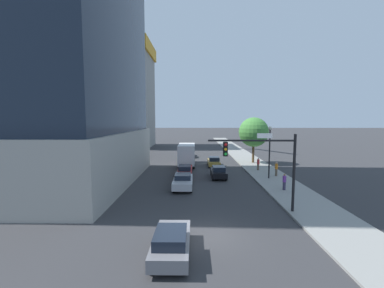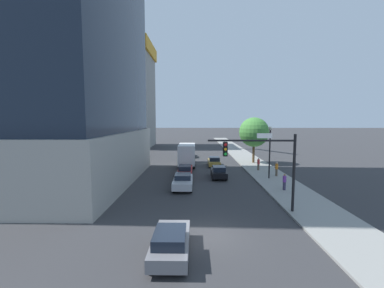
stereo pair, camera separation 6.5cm
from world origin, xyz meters
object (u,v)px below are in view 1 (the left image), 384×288
at_px(car_red, 185,170).
at_px(car_green, 188,153).
at_px(pedestrian_orange_shirt, 276,169).
at_px(car_silver, 183,181).
at_px(pedestrian_red_shirt, 258,164).
at_px(street_tree, 254,132).
at_px(car_gray, 171,242).
at_px(box_truck, 187,154).
at_px(street_lamp, 270,145).
at_px(pedestrian_purple_shirt, 284,182).
at_px(construction_building, 120,91).
at_px(traffic_light_pole, 263,157).
at_px(car_gold, 214,162).
at_px(car_black, 219,172).

bearing_deg(car_red, car_green, 90.00).
xyz_separation_m(car_red, pedestrian_orange_shirt, (11.06, -0.41, 0.29)).
bearing_deg(car_silver, pedestrian_red_shirt, 41.80).
xyz_separation_m(street_tree, car_gray, (-10.46, -27.69, -4.22)).
bearing_deg(box_truck, car_silver, -90.00).
distance_m(street_lamp, box_truck, 13.29).
bearing_deg(pedestrian_purple_shirt, street_tree, 87.91).
height_order(car_red, box_truck, box_truck).
height_order(pedestrian_purple_shirt, pedestrian_red_shirt, pedestrian_red_shirt).
xyz_separation_m(construction_building, pedestrian_orange_shirt, (28.73, -34.55, -13.20)).
bearing_deg(traffic_light_pole, car_silver, 132.31).
bearing_deg(car_gold, pedestrian_orange_shirt, -45.69).
bearing_deg(car_gray, pedestrian_orange_shirt, 58.49).
distance_m(car_silver, pedestrian_purple_shirt, 9.93).
relative_size(street_lamp, car_silver, 1.29).
bearing_deg(car_green, pedestrian_red_shirt, -53.39).
height_order(car_silver, box_truck, box_truck).
height_order(car_green, pedestrian_orange_shirt, pedestrian_orange_shirt).
relative_size(street_tree, car_black, 1.75).
relative_size(car_gray, pedestrian_orange_shirt, 2.62).
xyz_separation_m(car_gray, car_green, (0.00, 34.80, -0.03)).
xyz_separation_m(traffic_light_pole, car_green, (-6.19, 28.68, -3.48)).
bearing_deg(pedestrian_orange_shirt, car_green, 123.42).
distance_m(street_tree, car_black, 12.66).
relative_size(car_black, pedestrian_red_shirt, 2.47).
relative_size(construction_building, street_tree, 4.89).
height_order(box_truck, pedestrian_purple_shirt, box_truck).
bearing_deg(car_black, pedestrian_red_shirt, 35.05).
height_order(car_gold, car_red, car_red).
bearing_deg(car_black, car_silver, -130.62).
height_order(construction_building, car_gold, construction_building).
bearing_deg(box_truck, car_black, -62.78).
bearing_deg(car_gray, car_black, 77.07).
xyz_separation_m(traffic_light_pole, street_lamp, (3.62, 10.72, -0.13)).
relative_size(street_tree, car_gray, 1.60).
bearing_deg(street_tree, car_green, 145.81).
distance_m(construction_building, box_truck, 34.62).
distance_m(box_truck, pedestrian_purple_shirt, 16.85).
distance_m(construction_building, traffic_light_pole, 53.19).
xyz_separation_m(street_tree, pedestrian_red_shirt, (-0.69, -6.04, -3.98)).
xyz_separation_m(street_tree, car_silver, (-10.46, -14.78, -4.23)).
bearing_deg(car_gold, pedestrian_purple_shirt, -66.36).
bearing_deg(traffic_light_pole, street_tree, 78.83).
xyz_separation_m(car_black, pedestrian_purple_shirt, (5.83, -5.74, 0.26)).
distance_m(street_lamp, pedestrian_red_shirt, 5.72).
bearing_deg(pedestrian_red_shirt, car_green, 126.61).
bearing_deg(car_gold, box_truck, 175.75).
xyz_separation_m(car_black, car_gray, (-4.05, -17.64, 0.06)).
xyz_separation_m(pedestrian_purple_shirt, pedestrian_red_shirt, (-0.11, 9.75, 0.04)).
relative_size(car_gold, pedestrian_red_shirt, 2.42).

